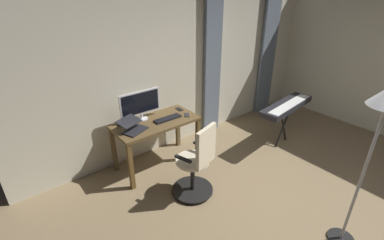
% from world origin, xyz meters
% --- Properties ---
extents(ground_plane, '(7.67, 7.67, 0.00)m').
position_xyz_m(ground_plane, '(0.00, 0.00, 0.00)').
color(ground_plane, '#806B4C').
extents(back_room_partition, '(5.90, 0.10, 2.75)m').
position_xyz_m(back_room_partition, '(0.00, -2.65, 1.38)').
color(back_room_partition, beige).
rests_on(back_room_partition, ground).
extents(curtain_left_panel, '(0.43, 0.06, 2.57)m').
position_xyz_m(curtain_left_panel, '(-2.05, -2.54, 1.29)').
color(curtain_left_panel, slate).
rests_on(curtain_left_panel, ground).
extents(curtain_right_panel, '(0.36, 0.06, 2.57)m').
position_xyz_m(curtain_right_panel, '(-0.48, -2.54, 1.29)').
color(curtain_right_panel, slate).
rests_on(curtain_right_panel, ground).
extents(desk, '(1.25, 0.63, 0.76)m').
position_xyz_m(desk, '(0.95, -2.19, 0.65)').
color(desk, brown).
rests_on(desk, ground).
extents(office_chair, '(0.56, 0.56, 1.06)m').
position_xyz_m(office_chair, '(0.91, -1.27, 0.49)').
color(office_chair, black).
rests_on(office_chair, ground).
extents(computer_monitor, '(0.64, 0.18, 0.44)m').
position_xyz_m(computer_monitor, '(1.07, -2.38, 1.01)').
color(computer_monitor, silver).
rests_on(computer_monitor, desk).
extents(computer_keyboard, '(0.43, 0.13, 0.02)m').
position_xyz_m(computer_keyboard, '(0.77, -2.13, 0.77)').
color(computer_keyboard, black).
rests_on(computer_keyboard, desk).
extents(laptop, '(0.41, 0.41, 0.16)m').
position_xyz_m(laptop, '(1.34, -2.14, 0.81)').
color(laptop, '#232328').
rests_on(laptop, desk).
extents(computer_mouse, '(0.06, 0.10, 0.04)m').
position_xyz_m(computer_mouse, '(1.42, -2.40, 0.78)').
color(computer_mouse, black).
rests_on(computer_mouse, desk).
extents(cell_phone_face_up, '(0.14, 0.16, 0.01)m').
position_xyz_m(cell_phone_face_up, '(0.46, -2.06, 0.76)').
color(cell_phone_face_up, '#232328').
rests_on(cell_phone_face_up, desk).
extents(cell_phone_by_monitor, '(0.07, 0.15, 0.01)m').
position_xyz_m(cell_phone_by_monitor, '(0.42, -2.31, 0.76)').
color(cell_phone_by_monitor, black).
rests_on(cell_phone_by_monitor, desk).
extents(piano_keyboard, '(1.27, 0.47, 0.79)m').
position_xyz_m(piano_keyboard, '(-1.12, -1.35, 0.72)').
color(piano_keyboard, black).
rests_on(piano_keyboard, ground).
extents(floor_lamp, '(0.33, 0.33, 1.82)m').
position_xyz_m(floor_lamp, '(0.12, 0.31, 1.54)').
color(floor_lamp, black).
rests_on(floor_lamp, ground).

